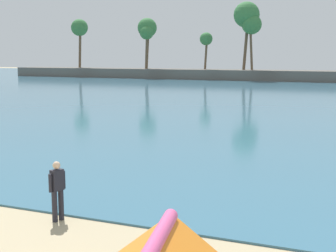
{
  "coord_description": "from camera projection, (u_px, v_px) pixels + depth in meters",
  "views": [
    {
      "loc": [
        7.66,
        -2.15,
        4.54
      ],
      "look_at": [
        1.79,
        11.8,
        2.28
      ],
      "focal_mm": 51.79,
      "sensor_mm": 36.0,
      "label": 1
    }
  ],
  "objects": [
    {
      "name": "person_at_waterline",
      "position": [
        57.0,
        189.0,
        13.18
      ],
      "size": [
        0.28,
        0.53,
        1.67
      ],
      "color": "#23232D",
      "rests_on": "ground"
    },
    {
      "name": "palm_headland",
      "position": [
        331.0,
        59.0,
        78.01
      ],
      "size": [
        118.39,
        6.01,
        13.35
      ],
      "color": "#605B54",
      "rests_on": "ground"
    },
    {
      "name": "sea",
      "position": [
        309.0,
        88.0,
        64.53
      ],
      "size": [
        220.0,
        111.68,
        0.06
      ],
      "primitive_type": "cube",
      "color": "#386B84",
      "rests_on": "ground"
    }
  ]
}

